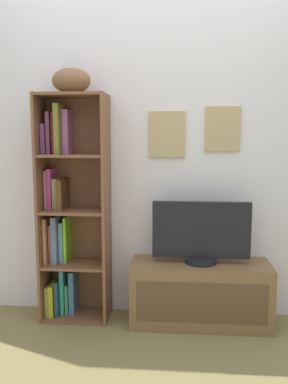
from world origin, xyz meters
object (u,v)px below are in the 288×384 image
object	(u,v)px
bookshelf	(68,212)
tv_stand	(200,293)
football	(71,81)
television	(201,233)

from	to	relation	value
bookshelf	tv_stand	bearing A→B (deg)	-3.95
bookshelf	football	size ratio (longest dim) A/B	6.05
football	tv_stand	bearing A→B (deg)	-2.05
television	tv_stand	bearing A→B (deg)	-90.00
bookshelf	television	distance (m)	0.98
bookshelf	television	bearing A→B (deg)	-3.88
tv_stand	television	distance (m)	0.44
bookshelf	football	distance (m)	0.94
tv_stand	football	bearing A→B (deg)	177.95
tv_stand	television	xyz separation A→B (m)	(-0.00, 0.00, 0.44)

